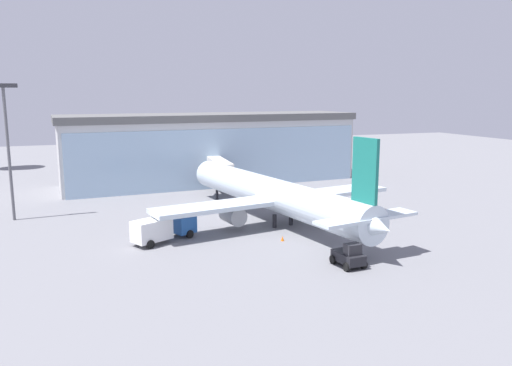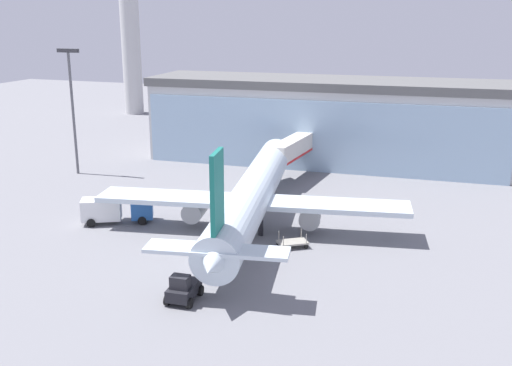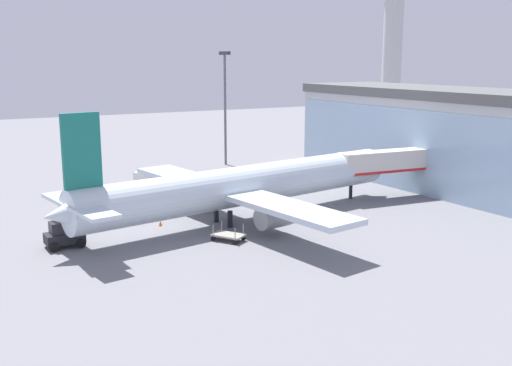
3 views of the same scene
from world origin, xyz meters
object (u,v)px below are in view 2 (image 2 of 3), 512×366
Objects in this scene: jet_bridge at (295,147)px; airplane at (253,195)px; baggage_cart at (292,242)px; apron_light_mast at (72,100)px; pushback_tug at (183,289)px; safety_cone_nose at (204,249)px; control_tower at (129,17)px; safety_cone_wingtip at (142,208)px; catering_truck at (115,209)px.

airplane is (1.19, -20.19, -0.64)m from jet_bridge.
apron_light_mast is at bearing -58.73° from baggage_cart.
safety_cone_nose is at bearing 11.39° from pushback_tug.
control_tower is 63.03× the size of safety_cone_nose.
jet_bridge reaches higher than pushback_tug.
pushback_tug reaches higher than safety_cone_wingtip.
jet_bridge is 1.80× the size of catering_truck.
jet_bridge is 64.80m from control_tower.
safety_cone_wingtip is at bearing 56.09° from catering_truck.
control_tower is 75.34m from catering_truck.
pushback_tug reaches higher than safety_cone_nose.
baggage_cart is at bearing -23.64° from pushback_tug.
control_tower is 52.78m from apron_light_mast.
control_tower reaches higher than catering_truck.
airplane is at bearing -70.37° from baggage_cart.
safety_cone_wingtip is at bearing 34.20° from pushback_tug.
pushback_tug is (0.44, -17.22, -2.53)m from airplane.
apron_light_mast is 5.11× the size of pushback_tug.
pushback_tug is (30.47, -29.67, -9.16)m from apron_light_mast.
control_tower is at bearing -83.63° from baggage_cart.
control_tower is 72.13m from safety_cone_wingtip.
control_tower is 85.35m from safety_cone_nose.
baggage_cart is at bearing 26.70° from safety_cone_nose.
jet_bridge is 0.34× the size of airplane.
control_tower is 63.03× the size of safety_cone_wingtip.
apron_light_mast is (19.14, -48.07, -10.42)m from control_tower.
catering_truck reaches higher than baggage_cart.
safety_cone_wingtip is at bearing 151.64° from jet_bridge.
catering_truck is at bearing 93.58° from airplane.
airplane is 14.05m from safety_cone_wingtip.
pushback_tug is (49.61, -77.74, -19.57)m from control_tower.
apron_light_mast is 5.24× the size of baggage_cart.
baggage_cart is at bearing -160.08° from jet_bridge.
airplane is at bearing -50.90° from control_tower.
control_tower is 79.83m from airplane.
apron_light_mast reaches higher than airplane.
control_tower is 86.80m from baggage_cart.
jet_bridge reaches higher than catering_truck.
catering_truck is at bearing 155.91° from jet_bridge.
safety_cone_wingtip is (16.41, -11.32, -9.86)m from apron_light_mast.
baggage_cart is (19.55, -0.54, -0.97)m from catering_truck.
baggage_cart is at bearing -15.02° from safety_cone_wingtip.
airplane is 14.75m from catering_truck.
apron_light_mast is 24.04m from catering_truck.
safety_cone_wingtip is (-13.63, 1.13, -3.23)m from airplane.
control_tower reaches higher than jet_bridge.
pushback_tug is at bearing -75.33° from safety_cone_nose.
safety_cone_wingtip is at bearing -34.61° from apron_light_mast.
airplane is 72.22× the size of safety_cone_nose.
control_tower is (-47.99, 40.33, 16.41)m from jet_bridge.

